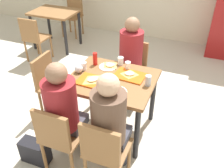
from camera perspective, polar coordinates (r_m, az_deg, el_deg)
ground_plane at (r=3.31m, az=0.00°, el=-10.11°), size 10.00×10.00×0.02m
main_table at (r=2.89m, az=0.00°, el=-0.60°), size 0.98×0.83×0.77m
chair_near_left at (r=2.54m, az=-12.20°, el=-11.61°), size 0.40×0.40×0.86m
chair_near_right at (r=2.37m, az=-1.77°, el=-15.06°), size 0.40×0.40×0.86m
chair_far_side at (r=3.61m, az=4.76°, el=4.13°), size 0.40×0.40×0.86m
chair_left_end at (r=3.35m, az=-14.04°, el=0.53°), size 0.40×0.40×0.86m
person_in_red at (r=2.46m, az=-11.15°, el=-5.47°), size 0.32×0.42×1.27m
person_in_brown_jacket at (r=2.28m, az=-0.45°, el=-8.51°), size 0.32×0.42×1.27m
person_far_side at (r=3.38m, az=4.21°, el=6.68°), size 0.32×0.42×1.27m
tray_red_near at (r=2.78m, az=-4.42°, el=0.65°), size 0.37×0.27×0.02m
tray_red_far at (r=2.88m, az=4.11°, el=1.96°), size 0.38×0.28×0.02m
paper_plate_center at (r=3.06m, az=-0.97°, el=4.04°), size 0.22×0.22×0.01m
paper_plate_near_edge at (r=2.61m, az=1.14°, el=-1.79°), size 0.22×0.22×0.01m
pizza_slice_a at (r=2.78m, az=-4.42°, el=1.13°), size 0.24×0.26×0.02m
pizza_slice_b at (r=2.88m, az=4.09°, el=2.42°), size 0.20×0.19×0.02m
pizza_slice_c at (r=3.07m, az=-0.45°, el=4.44°), size 0.22×0.22×0.02m
plastic_cup_a at (r=3.10m, az=2.03°, el=5.41°), size 0.07×0.07×0.10m
plastic_cup_b at (r=2.53m, az=-2.47°, el=-1.85°), size 0.07×0.07×0.10m
plastic_cup_c at (r=3.00m, az=-6.56°, el=4.19°), size 0.07×0.07×0.10m
plastic_cup_d at (r=2.99m, az=3.69°, el=4.29°), size 0.07×0.07×0.10m
soda_can at (r=2.71m, az=8.39°, el=0.80°), size 0.07×0.07×0.12m
condiment_bottle at (r=3.08m, az=-3.95°, el=5.85°), size 0.06×0.06×0.16m
foil_bundle at (r=2.95m, az=-7.73°, el=3.53°), size 0.10×0.10×0.10m
handbag at (r=2.97m, az=-17.40°, el=-14.71°), size 0.32×0.17×0.28m
background_table at (r=5.31m, az=-13.12°, el=14.82°), size 0.90×0.70×0.77m
background_chair_near at (r=4.81m, az=-17.72°, el=10.48°), size 0.40×0.40×0.86m
background_chair_far at (r=5.93m, az=-8.98°, el=15.96°), size 0.40×0.40×0.86m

